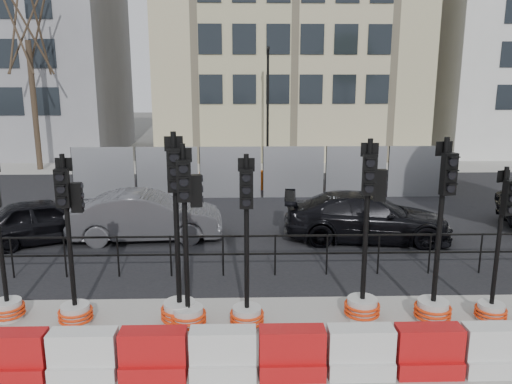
{
  "coord_description": "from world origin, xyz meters",
  "views": [
    {
      "loc": [
        -0.73,
        -9.67,
        4.48
      ],
      "look_at": [
        -0.39,
        3.0,
        1.6
      ],
      "focal_mm": 35.0,
      "sensor_mm": 36.0,
      "label": 1
    }
  ],
  "objects_px": {
    "traffic_signal_a": "(5,288)",
    "traffic_signal_d": "(188,287)",
    "car_c": "(367,217)",
    "car_a": "(47,220)",
    "traffic_signal_h": "(494,291)"
  },
  "relations": [
    {
      "from": "traffic_signal_a",
      "to": "traffic_signal_d",
      "type": "xyz_separation_m",
      "value": [
        3.47,
        -0.43,
        0.16
      ]
    },
    {
      "from": "traffic_signal_d",
      "to": "car_c",
      "type": "distance_m",
      "value": 6.77
    },
    {
      "from": "traffic_signal_a",
      "to": "car_c",
      "type": "relative_size",
      "value": 0.65
    },
    {
      "from": "traffic_signal_a",
      "to": "car_a",
      "type": "xyz_separation_m",
      "value": [
        -1.01,
        4.7,
        -0.02
      ]
    },
    {
      "from": "traffic_signal_d",
      "to": "traffic_signal_h",
      "type": "height_order",
      "value": "traffic_signal_d"
    },
    {
      "from": "traffic_signal_a",
      "to": "traffic_signal_d",
      "type": "distance_m",
      "value": 3.5
    },
    {
      "from": "traffic_signal_h",
      "to": "car_a",
      "type": "xyz_separation_m",
      "value": [
        -10.16,
        5.01,
        0.02
      ]
    },
    {
      "from": "traffic_signal_h",
      "to": "traffic_signal_d",
      "type": "bearing_deg",
      "value": 161.61
    },
    {
      "from": "traffic_signal_a",
      "to": "traffic_signal_h",
      "type": "distance_m",
      "value": 9.16
    },
    {
      "from": "car_a",
      "to": "car_c",
      "type": "bearing_deg",
      "value": -114.5
    },
    {
      "from": "traffic_signal_a",
      "to": "traffic_signal_d",
      "type": "relative_size",
      "value": 0.92
    },
    {
      "from": "traffic_signal_d",
      "to": "car_a",
      "type": "relative_size",
      "value": 0.86
    },
    {
      "from": "traffic_signal_d",
      "to": "traffic_signal_h",
      "type": "distance_m",
      "value": 5.68
    },
    {
      "from": "traffic_signal_a",
      "to": "car_a",
      "type": "height_order",
      "value": "traffic_signal_a"
    },
    {
      "from": "car_a",
      "to": "car_c",
      "type": "height_order",
      "value": "car_c"
    }
  ]
}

